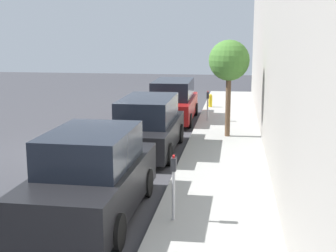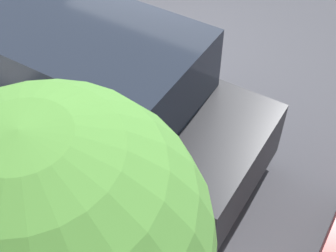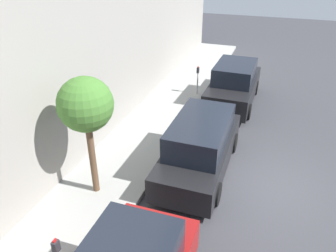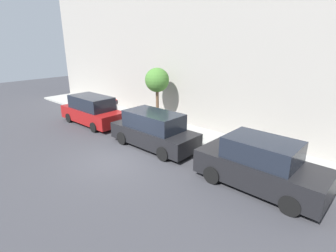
# 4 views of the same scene
# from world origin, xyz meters

# --- Properties ---
(ground_plane) EXTENTS (60.00, 60.00, 0.00)m
(ground_plane) POSITION_xyz_m (0.00, 0.00, 0.00)
(ground_plane) COLOR #38383D
(parked_minivan_second) EXTENTS (2.02, 4.90, 1.90)m
(parked_minivan_second) POSITION_xyz_m (2.25, -0.15, 0.92)
(parked_minivan_second) COLOR black
(parked_minivan_second) RESTS_ON ground_plane
(street_tree) EXTENTS (1.52, 1.52, 3.64)m
(street_tree) POSITION_xyz_m (4.90, 2.15, 2.99)
(street_tree) COLOR brown
(street_tree) RESTS_ON sidewalk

